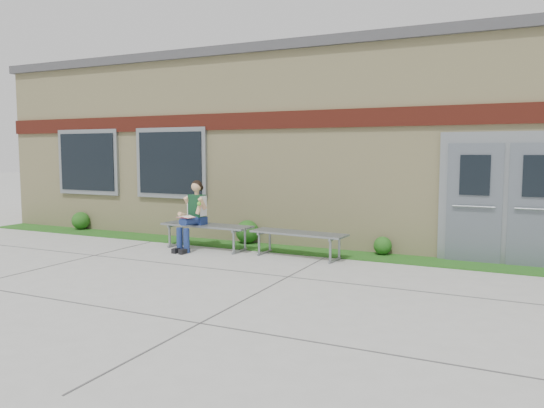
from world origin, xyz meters
The scene contains 9 objects.
ground centered at (0.00, 0.00, 0.00)m, with size 80.00×80.00×0.00m, color #9E9E99.
grass_strip centered at (0.00, 2.60, 0.01)m, with size 16.00×0.80×0.02m, color #285416.
school_building centered at (0.00, 5.99, 2.10)m, with size 16.20×6.22×4.20m.
bench_left centered at (-1.45, 2.00, 0.39)m, with size 1.94×0.60×0.50m.
bench_right centered at (0.55, 2.00, 0.37)m, with size 1.86×0.65×0.47m.
girl centered at (-1.64, 1.79, 0.74)m, with size 0.48×0.82×1.39m.
shrub_west centered at (-5.71, 2.85, 0.24)m, with size 0.44×0.44×0.44m, color #285416.
shrub_mid centered at (-0.98, 2.85, 0.26)m, with size 0.49×0.49×0.49m, color #285416.
shrub_east centered at (1.92, 2.85, 0.19)m, with size 0.34×0.34×0.34m, color #285416.
Camera 1 is at (4.27, -6.95, 1.95)m, focal length 35.00 mm.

